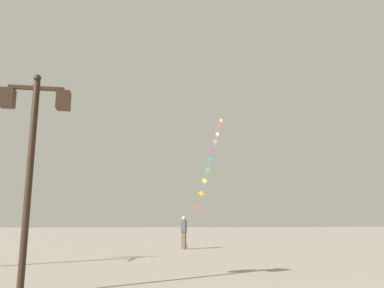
# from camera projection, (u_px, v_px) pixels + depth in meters

# --- Properties ---
(ground_plane) EXTENTS (160.00, 160.00, 0.00)m
(ground_plane) POSITION_uv_depth(u_px,v_px,m) (145.00, 249.00, 20.78)
(ground_plane) COLOR gray
(twin_lantern_lamp_post) EXTENTS (1.43, 0.28, 4.56)m
(twin_lantern_lamp_post) POSITION_uv_depth(u_px,v_px,m) (33.00, 137.00, 8.16)
(twin_lantern_lamp_post) COLOR black
(twin_lantern_lamp_post) RESTS_ON ground_plane
(kite_train) EXTENTS (5.65, 14.21, 11.34)m
(kite_train) POSITION_uv_depth(u_px,v_px,m) (210.00, 162.00, 30.19)
(kite_train) COLOR brown
(kite_train) RESTS_ON ground_plane
(kite_flyer) EXTENTS (0.37, 0.62, 1.71)m
(kite_flyer) POSITION_uv_depth(u_px,v_px,m) (184.00, 232.00, 20.66)
(kite_flyer) COLOR brown
(kite_flyer) RESTS_ON ground_plane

